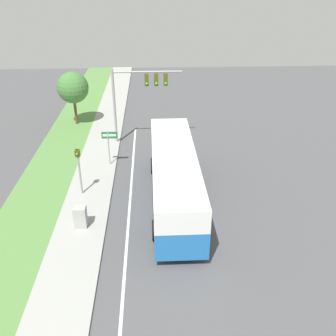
% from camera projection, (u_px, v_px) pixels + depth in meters
% --- Properties ---
extents(ground_plane, '(80.00, 80.00, 0.00)m').
position_uv_depth(ground_plane, '(193.00, 228.00, 20.59)').
color(ground_plane, '#4C4C4F').
extents(sidewalk, '(2.80, 80.00, 0.12)m').
position_uv_depth(sidewalk, '(80.00, 231.00, 20.29)').
color(sidewalk, '#9E9E99').
rests_on(sidewalk, ground_plane).
extents(grass_verge, '(3.60, 80.00, 0.10)m').
position_uv_depth(grass_verge, '(20.00, 233.00, 20.15)').
color(grass_verge, '#568442').
rests_on(grass_verge, ground_plane).
extents(lane_divider_near, '(0.14, 30.00, 0.01)m').
position_uv_depth(lane_divider_near, '(128.00, 230.00, 20.43)').
color(lane_divider_near, silver).
rests_on(lane_divider_near, ground_plane).
extents(bus, '(2.75, 11.98, 3.41)m').
position_uv_depth(bus, '(174.00, 174.00, 22.26)').
color(bus, '#236BB7').
rests_on(bus, ground_plane).
extents(signal_gantry, '(5.43, 0.41, 6.08)m').
position_uv_depth(signal_gantry, '(138.00, 90.00, 29.07)').
color(signal_gantry, '#939399').
rests_on(signal_gantry, ground_plane).
extents(pedestrian_signal, '(0.28, 0.34, 3.14)m').
position_uv_depth(pedestrian_signal, '(79.00, 165.00, 22.74)').
color(pedestrian_signal, '#939399').
rests_on(pedestrian_signal, ground_plane).
extents(street_sign, '(1.10, 0.08, 2.68)m').
position_uv_depth(street_sign, '(109.00, 142.00, 26.49)').
color(street_sign, '#939399').
rests_on(street_sign, ground_plane).
extents(utility_cabinet, '(0.66, 0.57, 1.23)m').
position_uv_depth(utility_cabinet, '(80.00, 217.00, 20.28)').
color(utility_cabinet, '#A8A8A3').
rests_on(utility_cabinet, sidewalk).
extents(roadside_tree, '(2.78, 2.78, 4.79)m').
position_uv_depth(roadside_tree, '(73.00, 88.00, 33.18)').
color(roadside_tree, brown).
rests_on(roadside_tree, grass_verge).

